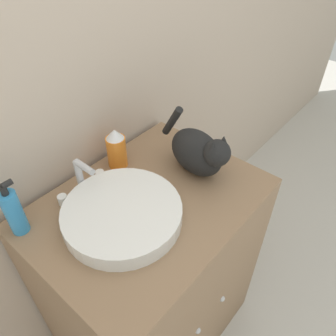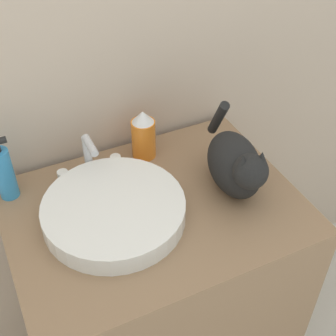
{
  "view_description": "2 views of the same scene",
  "coord_description": "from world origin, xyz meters",
  "views": [
    {
      "loc": [
        -0.54,
        -0.25,
        1.73
      ],
      "look_at": [
        0.07,
        0.27,
        1.03
      ],
      "focal_mm": 35.0,
      "sensor_mm": 36.0,
      "label": 1
    },
    {
      "loc": [
        -0.36,
        -0.54,
        1.83
      ],
      "look_at": [
        0.04,
        0.28,
        1.05
      ],
      "focal_mm": 50.0,
      "sensor_mm": 36.0,
      "label": 2
    }
  ],
  "objects": [
    {
      "name": "vanity_cabinet",
      "position": [
        0.0,
        0.29,
        0.46
      ],
      "size": [
        0.8,
        0.61,
        0.92
      ],
      "color": "#8C6B4C",
      "rests_on": "ground_plane"
    },
    {
      "name": "wall_back",
      "position": [
        0.0,
        0.63,
        1.25
      ],
      "size": [
        6.0,
        0.05,
        2.5
      ],
      "color": "#C6B29E",
      "rests_on": "ground_plane"
    },
    {
      "name": "cat",
      "position": [
        0.23,
        0.26,
        1.01
      ],
      "size": [
        0.17,
        0.33,
        0.22
      ],
      "rotation": [
        0.0,
        0.0,
        -1.73
      ],
      "color": "black",
      "rests_on": "vanity_cabinet"
    },
    {
      "name": "sink_basin",
      "position": [
        -0.11,
        0.3,
        0.95
      ],
      "size": [
        0.38,
        0.38,
        0.06
      ],
      "color": "white",
      "rests_on": "vanity_cabinet"
    },
    {
      "name": "soap_bottle",
      "position": [
        -0.34,
        0.51,
        1.0
      ],
      "size": [
        0.06,
        0.05,
        0.2
      ],
      "color": "#338CCC",
      "rests_on": "vanity_cabinet"
    },
    {
      "name": "spray_bottle",
      "position": [
        0.07,
        0.52,
        0.99
      ],
      "size": [
        0.07,
        0.07,
        0.16
      ],
      "color": "orange",
      "rests_on": "vanity_cabinet"
    },
    {
      "name": "faucet",
      "position": [
        -0.11,
        0.5,
        0.98
      ],
      "size": [
        0.19,
        0.1,
        0.14
      ],
      "color": "silver",
      "rests_on": "vanity_cabinet"
    }
  ]
}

